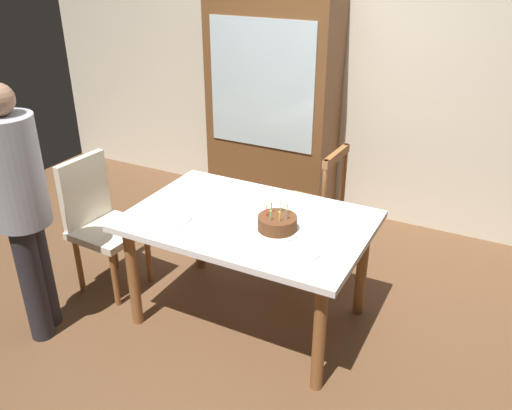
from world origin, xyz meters
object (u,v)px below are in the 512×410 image
plate_far_side (254,201)px  plate_near_celebrant (174,218)px  china_cabinet (272,108)px  dining_table (249,231)px  chair_spindle_back (311,210)px  person_celebrant (20,202)px  birthday_cake (277,224)px  chair_upholstered (99,217)px  plate_near_guest (301,251)px

plate_far_side → plate_near_celebrant: bearing=-127.0°
plate_far_side → china_cabinet: china_cabinet is taller
dining_table → china_cabinet: (-0.59, 1.56, 0.30)m
chair_spindle_back → person_celebrant: (-1.20, -1.51, 0.45)m
dining_table → plate_near_celebrant: 0.47m
birthday_cake → plate_far_side: size_ratio=1.27×
birthday_cake → chair_upholstered: bearing=-177.9°
plate_far_side → plate_near_guest: 0.67m
birthday_cake → chair_spindle_back: 0.93m
plate_far_side → chair_upholstered: bearing=-162.4°
plate_far_side → person_celebrant: 1.39m
person_celebrant → plate_far_side: bearing=41.8°
dining_table → chair_upholstered: bearing=-174.2°
chair_upholstered → person_celebrant: (0.01, -0.59, 0.37)m
dining_table → china_cabinet: china_cabinet is taller
chair_spindle_back → plate_far_side: bearing=-106.2°
plate_far_side → plate_near_guest: same height
birthday_cake → china_cabinet: size_ratio=0.15×
chair_spindle_back → chair_upholstered: same height
person_celebrant → china_cabinet: china_cabinet is taller
plate_far_side → china_cabinet: (-0.52, 1.34, 0.20)m
plate_near_guest → person_celebrant: bearing=-162.4°
dining_table → plate_near_guest: (0.44, -0.22, 0.10)m
plate_far_side → chair_upholstered: size_ratio=0.23×
plate_near_guest → chair_spindle_back: chair_spindle_back is taller
plate_near_guest → person_celebrant: 1.62m
dining_table → chair_upholstered: chair_upholstered is taller
plate_near_celebrant → person_celebrant: 0.87m
plate_near_celebrant → person_celebrant: (-0.71, -0.49, 0.16)m
plate_near_celebrant → china_cabinet: bearing=96.2°
chair_upholstered → person_celebrant: size_ratio=0.60×
birthday_cake → chair_spindle_back: (-0.12, 0.86, -0.33)m
dining_table → chair_spindle_back: size_ratio=1.53×
china_cabinet → plate_near_guest: bearing=-59.9°
person_celebrant → dining_table: bearing=32.6°
birthday_cake → chair_upholstered: chair_upholstered is taller
chair_spindle_back → birthday_cake: bearing=-81.8°
plate_near_celebrant → plate_near_guest: (0.84, 0.00, 0.00)m
chair_spindle_back → person_celebrant: size_ratio=0.60×
birthday_cake → person_celebrant: size_ratio=0.18×
dining_table → birthday_cake: (0.22, -0.06, 0.14)m
chair_spindle_back → china_cabinet: 1.14m
plate_far_side → chair_upholstered: 1.11m
plate_near_guest → chair_upholstered: size_ratio=0.23×
birthday_cake → china_cabinet: bearing=116.6°
plate_near_celebrant → china_cabinet: china_cabinet is taller
plate_far_side → person_celebrant: bearing=-138.2°
dining_table → birthday_cake: bearing=-16.2°
plate_near_celebrant → chair_spindle_back: chair_spindle_back is taller
dining_table → chair_upholstered: size_ratio=1.53×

